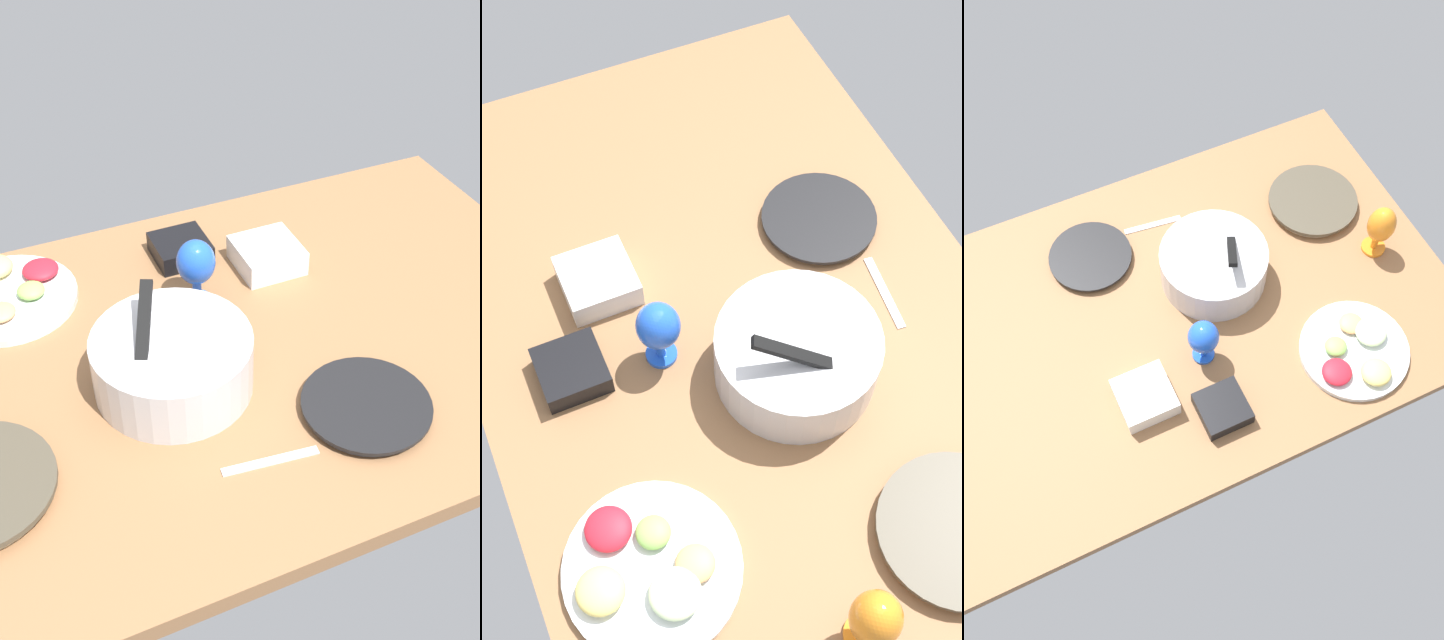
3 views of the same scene
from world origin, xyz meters
The scene contains 10 objects.
ground_plane centered at (0.00, 0.00, -2.00)cm, with size 160.00×104.00×4.00cm, color #8C603D.
dinner_plate_left centered at (-15.22, 27.19, 1.12)cm, with size 24.84×24.84×2.16cm.
dinner_plate_right centered at (55.41, 17.11, 1.56)cm, with size 27.88×27.88×3.00cm.
mixing_bowl centered at (15.61, 6.08, 6.48)cm, with size 31.04×31.04×19.54cm.
fruit_platter centered at (40.31, -33.45, 1.79)cm, with size 30.49×30.49×5.45cm.
hurricane_glass_orange centered at (63.99, -5.24, 10.85)cm, with size 8.16×8.16×17.93cm.
hurricane_glass_blue centered at (1.98, -16.07, 10.12)cm, with size 8.44×8.44×15.90cm.
square_bowl_white centered at (-17.76, -21.96, 3.31)cm, with size 14.38×14.38×5.94cm.
square_bowl_black centered at (-0.53, -33.34, 2.67)cm, with size 12.60×12.60×4.80cm.
fork_by_left_plate centered at (6.61, 31.10, 0.30)cm, with size 18.00×1.80×0.60cm, color silver.
Camera 2 is at (81.62, -38.27, 141.83)cm, focal length 47.06 mm.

